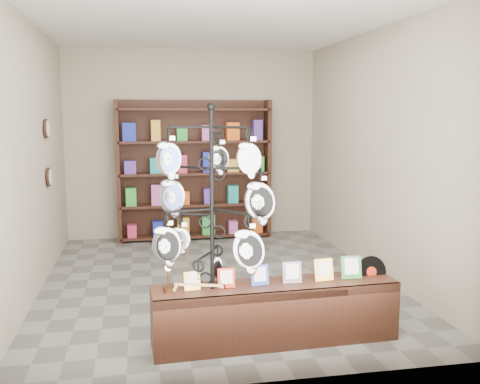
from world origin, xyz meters
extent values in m
plane|color=slate|center=(0.00, 0.00, 0.00)|extent=(5.00, 5.00, 0.00)
plane|color=#ACA08B|center=(0.00, 2.50, 1.50)|extent=(4.00, 0.00, 4.00)
plane|color=#ACA08B|center=(0.00, -2.50, 1.50)|extent=(4.00, 0.00, 4.00)
plane|color=#ACA08B|center=(-2.00, 0.00, 1.50)|extent=(0.00, 5.00, 5.00)
plane|color=#ACA08B|center=(2.00, 0.00, 1.50)|extent=(0.00, 5.00, 5.00)
plane|color=white|center=(0.00, 0.00, 3.00)|extent=(5.00, 5.00, 0.00)
cylinder|color=black|center=(-0.28, -1.83, 0.01)|extent=(0.54, 0.54, 0.03)
cylinder|color=black|center=(-0.28, -1.83, 1.01)|extent=(0.04, 0.04, 2.01)
sphere|color=black|center=(-0.28, -1.83, 2.03)|extent=(0.07, 0.07, 0.07)
ellipsoid|color=silver|center=(-0.21, -1.64, 0.63)|extent=(0.11, 0.07, 0.21)
cube|color=tan|center=(-0.43, -2.08, 0.64)|extent=(0.37, 0.12, 0.04)
cube|color=black|center=(0.27, -1.81, 0.26)|extent=(2.15, 0.52, 0.52)
cube|color=gold|center=(-0.46, -1.84, 0.60)|extent=(0.14, 0.05, 0.16)
cube|color=red|center=(-0.17, -1.83, 0.61)|extent=(0.15, 0.06, 0.16)
cube|color=#263FA5|center=(0.12, -1.82, 0.61)|extent=(0.16, 0.06, 0.17)
cube|color=#E54C33|center=(0.41, -1.81, 0.62)|extent=(0.17, 0.06, 0.18)
cube|color=gold|center=(0.70, -1.80, 0.62)|extent=(0.18, 0.06, 0.19)
cube|color=#337233|center=(0.97, -1.79, 0.63)|extent=(0.19, 0.07, 0.20)
cylinder|color=black|center=(1.19, -1.73, 0.55)|extent=(0.29, 0.08, 0.29)
cylinder|color=red|center=(1.19, -1.73, 0.55)|extent=(0.10, 0.03, 0.10)
cylinder|color=#432613|center=(-0.65, -1.85, 0.54)|extent=(0.10, 0.10, 0.04)
cylinder|color=#432613|center=(-0.65, -1.85, 0.63)|extent=(0.02, 0.02, 0.14)
sphere|color=#FFBF59|center=(-0.65, -1.85, 0.73)|extent=(0.05, 0.05, 0.05)
cube|color=black|center=(0.00, 2.44, 1.10)|extent=(2.40, 0.04, 2.20)
cube|color=black|center=(-1.18, 2.28, 1.10)|extent=(0.06, 0.36, 2.20)
cube|color=black|center=(1.18, 2.28, 1.10)|extent=(0.06, 0.36, 2.20)
cube|color=black|center=(0.00, 2.28, 0.05)|extent=(2.36, 0.36, 0.04)
cube|color=black|center=(0.00, 2.28, 0.55)|extent=(2.36, 0.36, 0.03)
cube|color=black|center=(0.00, 2.28, 1.05)|extent=(2.36, 0.36, 0.04)
cube|color=black|center=(0.00, 2.28, 1.55)|extent=(2.36, 0.36, 0.04)
cube|color=black|center=(0.00, 2.28, 2.05)|extent=(2.36, 0.36, 0.04)
cylinder|color=black|center=(-1.97, 0.80, 1.80)|extent=(0.03, 0.24, 0.24)
cylinder|color=black|center=(-1.97, 0.80, 1.20)|extent=(0.03, 0.24, 0.24)
camera|label=1|loc=(-0.86, -6.12, 1.97)|focal=40.00mm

